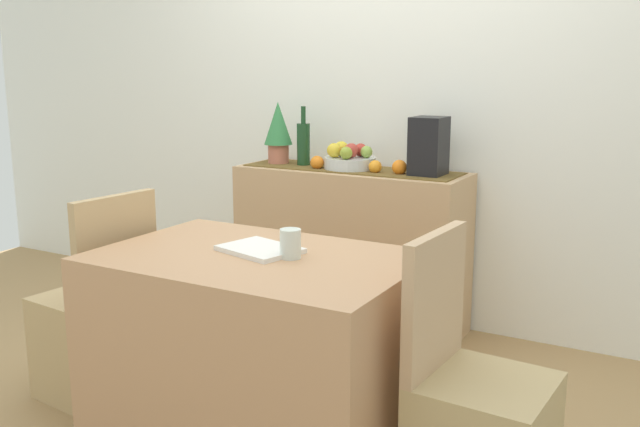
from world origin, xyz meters
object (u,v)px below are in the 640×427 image
sideboard_console (350,248)px  chair_near_window (97,336)px  fruit_bowl (350,163)px  coffee_maker (429,147)px  dining_table (258,351)px  potted_plant (278,130)px  coffee_cup (290,244)px  open_book (260,249)px  wine_bottle (303,143)px

sideboard_console → chair_near_window: (-0.56, -1.31, -0.17)m
fruit_bowl → coffee_maker: coffee_maker is taller
sideboard_console → dining_table: bearing=-77.9°
potted_plant → fruit_bowl: bearing=0.0°
dining_table → coffee_cup: 0.44m
dining_table → coffee_maker: bearing=83.3°
fruit_bowl → dining_table: fruit_bowl is taller
chair_near_window → fruit_bowl: bearing=67.1°
coffee_maker → potted_plant: bearing=-180.0°
coffee_maker → dining_table: (-0.15, -1.31, -0.64)m
potted_plant → chair_near_window: size_ratio=0.39×
fruit_bowl → coffee_cup: bearing=-72.0°
dining_table → chair_near_window: (-0.84, -0.00, -0.10)m
coffee_cup → chair_near_window: size_ratio=0.12×
coffee_maker → coffee_cup: size_ratio=2.81×
coffee_maker → dining_table: coffee_maker is taller
sideboard_console → dining_table: 1.34m
sideboard_console → fruit_bowl: fruit_bowl is taller
coffee_maker → potted_plant: potted_plant is taller
coffee_cup → sideboard_console: bearing=107.8°
coffee_cup → potted_plant: bearing=124.1°
fruit_bowl → coffee_maker: (0.44, 0.00, 0.11)m
dining_table → fruit_bowl: bearing=102.4°
chair_near_window → coffee_cup: bearing=1.6°
coffee_maker → chair_near_window: coffee_maker is taller
sideboard_console → potted_plant: bearing=-180.0°
potted_plant → dining_table: potted_plant is taller
open_book → coffee_cup: 0.15m
fruit_bowl → open_book: (0.27, -1.26, -0.15)m
coffee_maker → sideboard_console: bearing=180.0°
open_book → sideboard_console: bearing=116.6°
chair_near_window → open_book: bearing=3.2°
wine_bottle → dining_table: bearing=-66.2°
wine_bottle → coffee_maker: size_ratio=1.11×
fruit_bowl → wine_bottle: size_ratio=0.85×
sideboard_console → chair_near_window: size_ratio=1.39×
sideboard_console → coffee_cup: sideboard_console is taller
wine_bottle → chair_near_window: 1.52m
open_book → chair_near_window: 0.96m
coffee_maker → coffee_cup: bearing=-91.1°
fruit_bowl → potted_plant: size_ratio=0.80×
wine_bottle → coffee_maker: (0.73, 0.00, 0.02)m
open_book → chair_near_window: (-0.82, -0.05, -0.48)m
wine_bottle → coffee_maker: wine_bottle is taller
dining_table → chair_near_window: size_ratio=1.28×
potted_plant → dining_table: 1.65m
fruit_bowl → dining_table: bearing=-77.6°
wine_bottle → open_book: bearing=-66.0°
sideboard_console → open_book: size_ratio=4.48×
fruit_bowl → coffee_maker: 0.45m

